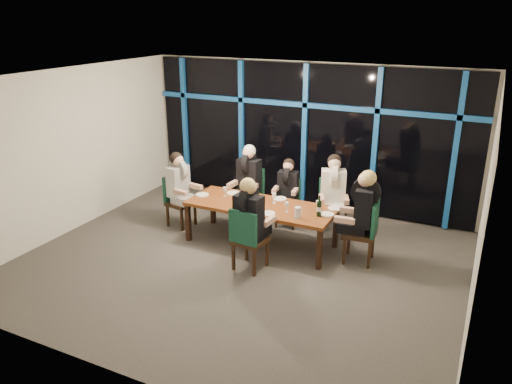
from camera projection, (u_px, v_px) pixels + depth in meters
room at (239, 144)px, 7.58m from camera, size 7.04×7.00×3.02m
window_wall at (306, 134)px, 10.22m from camera, size 6.86×0.43×2.94m
dining_table at (261, 208)px, 8.72m from camera, size 2.60×1.00×0.75m
chair_far_left at (250, 191)px, 9.83m from camera, size 0.51×0.51×1.05m
chair_far_mid at (288, 200)px, 9.61m from camera, size 0.48×0.48×0.91m
chair_far_right at (332, 204)px, 9.19m from camera, size 0.63×0.63×1.05m
chair_end_left at (177, 198)px, 9.57m from camera, size 0.54×0.54×1.00m
chair_end_right at (366, 228)px, 8.09m from camera, size 0.54×0.54×1.08m
chair_near_mid at (247, 237)px, 7.83m from camera, size 0.54×0.54×1.06m
diner_far_left at (248, 172)px, 9.61m from camera, size 0.53×0.66×1.02m
diner_far_mid at (288, 183)px, 9.42m from camera, size 0.49×0.60×0.89m
diner_far_right at (333, 184)px, 8.96m from camera, size 0.64×0.72×1.02m
diner_end_left at (179, 179)px, 9.39m from camera, size 0.66×0.54×0.97m
diner_end_right at (362, 203)px, 7.98m from camera, size 0.70×0.56×1.06m
diner_near_mid at (250, 210)px, 7.76m from camera, size 0.55×0.68×1.03m
plate_far_left at (233, 193)px, 9.23m from camera, size 0.24×0.24×0.01m
plate_far_mid at (280, 199)px, 8.95m from camera, size 0.24×0.24×0.01m
plate_far_right at (335, 208)px, 8.52m from camera, size 0.24×0.24×0.01m
plate_end_left at (202, 195)px, 9.14m from camera, size 0.24×0.24×0.01m
plate_end_right at (327, 214)px, 8.26m from camera, size 0.24×0.24×0.01m
plate_near_mid at (268, 213)px, 8.30m from camera, size 0.24×0.24×0.01m
wine_bottle at (319, 208)px, 8.16m from camera, size 0.08×0.08×0.36m
water_pitcher at (298, 213)px, 8.12m from camera, size 0.11×0.10×0.18m
tea_light at (251, 205)px, 8.62m from camera, size 0.05×0.05×0.03m
wine_glass_a at (241, 198)px, 8.65m from camera, size 0.07×0.07×0.17m
wine_glass_b at (274, 196)px, 8.73m from camera, size 0.07×0.07×0.18m
wine_glass_c at (287, 205)px, 8.34m from camera, size 0.07×0.07×0.17m
wine_glass_d at (225, 190)px, 9.05m from camera, size 0.07×0.07×0.17m
wine_glass_e at (318, 203)px, 8.41m from camera, size 0.07×0.07×0.17m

